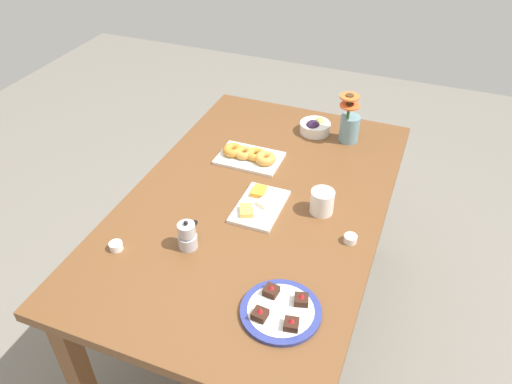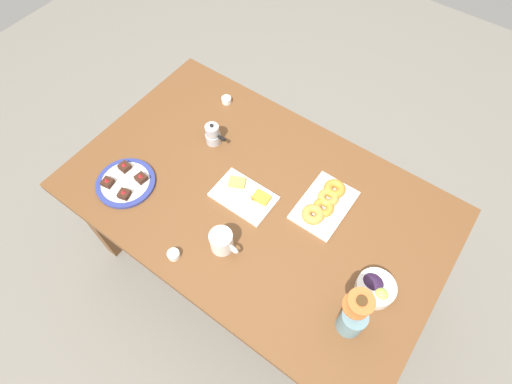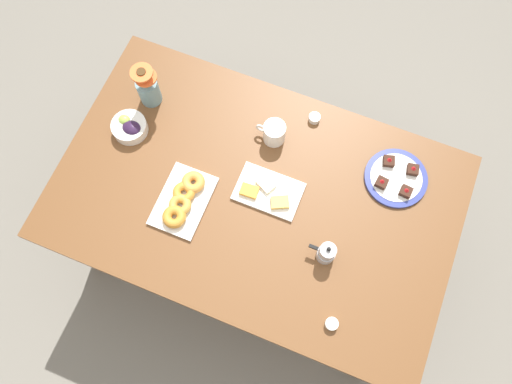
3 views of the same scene
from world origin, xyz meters
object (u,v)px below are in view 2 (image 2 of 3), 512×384
dessert_plate (126,182)px  flower_vase (353,319)px  moka_pot (213,135)px  jam_cup_honey (174,255)px  jam_cup_berry (226,100)px  dining_table (256,207)px  coffee_mug (222,241)px  grape_bowl (375,288)px  croissant_platter (325,203)px  cheese_platter (245,196)px

dessert_plate → flower_vase: flower_vase is taller
flower_vase → moka_pot: bearing=158.0°
jam_cup_honey → jam_cup_berry: 0.84m
jam_cup_honey → flower_vase: (0.68, 0.17, 0.07)m
jam_cup_honey → jam_cup_berry: size_ratio=1.00×
dining_table → moka_pot: bearing=159.0°
moka_pot → dining_table: bearing=-21.0°
jam_cup_honey → moka_pot: 0.58m
coffee_mug → flower_vase: flower_vase is taller
flower_vase → dessert_plate: bearing=-178.0°
coffee_mug → jam_cup_honey: coffee_mug is taller
dining_table → flower_vase: flower_vase is taller
jam_cup_berry → grape_bowl: bearing=-22.8°
dining_table → jam_cup_berry: (-0.44, 0.36, 0.10)m
coffee_mug → croissant_platter: size_ratio=0.45×
moka_pot → croissant_platter: bearing=0.2°
dining_table → coffee_mug: 0.30m
jam_cup_berry → dining_table: bearing=-39.3°
coffee_mug → jam_cup_berry: coffee_mug is taller
grape_bowl → dessert_plate: 1.11m
coffee_mug → moka_pot: bearing=132.8°
dining_table → coffee_mug: coffee_mug is taller
dining_table → moka_pot: (-0.34, 0.13, 0.13)m
coffee_mug → jam_cup_berry: 0.78m
croissant_platter → dessert_plate: bearing=-151.6°
cheese_platter → jam_cup_berry: cheese_platter is taller
jam_cup_berry → moka_pot: (0.11, -0.23, 0.03)m
jam_cup_honey → jam_cup_berry: (-0.34, 0.77, 0.00)m
grape_bowl → moka_pot: moka_pot is taller
coffee_mug → dessert_plate: coffee_mug is taller
croissant_platter → dessert_plate: (-0.75, -0.41, -0.01)m
dessert_plate → dining_table: bearing=29.1°
coffee_mug → grape_bowl: bearing=18.6°
moka_pot → cheese_platter: bearing=-28.0°
croissant_platter → moka_pot: moka_pot is taller
jam_cup_honey → moka_pot: (-0.23, 0.53, 0.03)m
croissant_platter → grape_bowl: bearing=-31.3°
grape_bowl → cheese_platter: size_ratio=0.56×
coffee_mug → flower_vase: (0.55, 0.02, 0.03)m
coffee_mug → dessert_plate: 0.52m
dining_table → cheese_platter: 0.11m
flower_vase → cheese_platter: bearing=161.1°
coffee_mug → grape_bowl: coffee_mug is taller
croissant_platter → jam_cup_berry: 0.73m
coffee_mug → moka_pot: moka_pot is taller
cheese_platter → jam_cup_berry: size_ratio=5.42×
cheese_platter → flower_vase: 0.65m
moka_pot → coffee_mug: bearing=-47.2°
jam_cup_berry → dessert_plate: dessert_plate is taller
jam_cup_honey → moka_pot: moka_pot is taller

